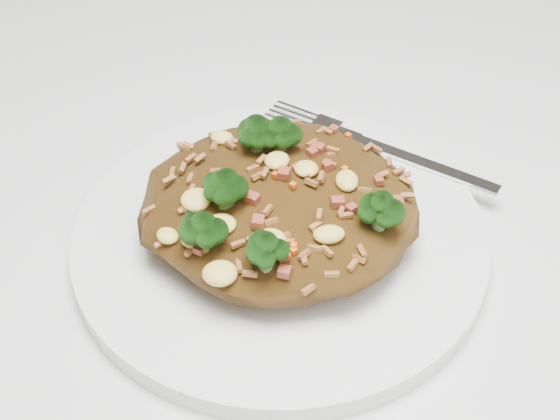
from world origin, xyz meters
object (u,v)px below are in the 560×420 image
object	(u,v)px
dining_table	(220,260)
plate	(280,237)
fried_rice	(279,195)
fork	(389,151)

from	to	relation	value
dining_table	plate	size ratio (longest dim) A/B	5.01
dining_table	plate	distance (m)	0.13
plate	dining_table	bearing A→B (deg)	126.61
dining_table	fried_rice	size ratio (longest dim) A/B	7.68
dining_table	plate	bearing A→B (deg)	-53.39
plate	fork	distance (m)	0.10
dining_table	fork	bearing A→B (deg)	3.14
dining_table	plate	xyz separation A→B (m)	(0.05, -0.07, 0.10)
fork	dining_table	bearing A→B (deg)	-150.56
dining_table	fork	world-z (taller)	fork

